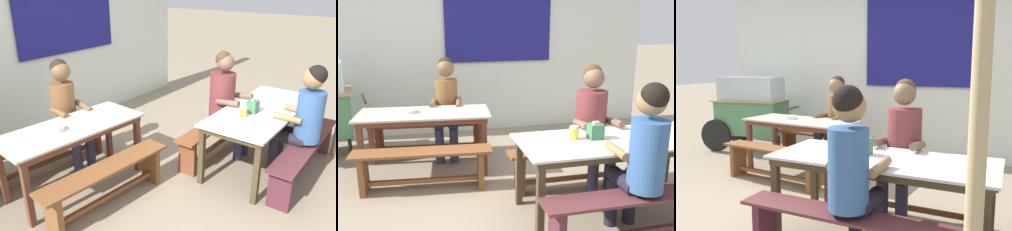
# 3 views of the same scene
# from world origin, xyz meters

# --- Properties ---
(ground_plane) EXTENTS (40.00, 40.00, 0.00)m
(ground_plane) POSITION_xyz_m (0.00, 0.00, 0.00)
(ground_plane) COLOR gray
(backdrop_wall) EXTENTS (6.10, 0.23, 2.96)m
(backdrop_wall) POSITION_xyz_m (0.02, 2.51, 1.55)
(backdrop_wall) COLOR silver
(backdrop_wall) RESTS_ON ground_plane
(dining_table_far) EXTENTS (1.58, 0.79, 0.72)m
(dining_table_far) POSITION_xyz_m (-0.72, 0.95, 0.64)
(dining_table_far) COLOR beige
(dining_table_far) RESTS_ON ground_plane
(dining_table_near) EXTENTS (1.81, 0.78, 0.72)m
(dining_table_near) POSITION_xyz_m (0.94, -0.47, 0.65)
(dining_table_near) COLOR silver
(dining_table_near) RESTS_ON ground_plane
(bench_far_back) EXTENTS (1.55, 0.46, 0.44)m
(bench_far_back) POSITION_xyz_m (-0.67, 1.50, 0.30)
(bench_far_back) COLOR brown
(bench_far_back) RESTS_ON ground_plane
(bench_far_front) EXTENTS (1.48, 0.42, 0.44)m
(bench_far_front) POSITION_xyz_m (-0.78, 0.40, 0.30)
(bench_far_front) COLOR brown
(bench_far_front) RESTS_ON ground_plane
(bench_near_back) EXTENTS (1.74, 0.27, 0.44)m
(bench_near_back) POSITION_xyz_m (0.95, 0.08, 0.30)
(bench_near_back) COLOR brown
(bench_near_back) RESTS_ON ground_plane
(food_cart) EXTENTS (1.63, 0.97, 1.25)m
(food_cart) POSITION_xyz_m (-2.24, 1.79, 0.72)
(food_cart) COLOR #4F8B5B
(food_cart) RESTS_ON ground_plane
(person_right_near_table) EXTENTS (0.44, 0.54, 1.34)m
(person_right_near_table) POSITION_xyz_m (0.97, 0.02, 0.76)
(person_right_near_table) COLOR #313250
(person_right_near_table) RESTS_ON ground_plane
(person_center_facing) EXTENTS (0.43, 0.56, 1.31)m
(person_center_facing) POSITION_xyz_m (-0.42, 1.40, 0.75)
(person_center_facing) COLOR #2D314D
(person_center_facing) RESTS_ON ground_plane
(person_near_front) EXTENTS (0.40, 0.51, 1.34)m
(person_near_front) POSITION_xyz_m (0.90, -0.96, 0.77)
(person_near_front) COLOR #22202E
(person_near_front) RESTS_ON ground_plane
(tissue_box) EXTENTS (0.13, 0.11, 0.16)m
(tissue_box) POSITION_xyz_m (0.77, -0.42, 0.79)
(tissue_box) COLOR #3D7C51
(tissue_box) RESTS_ON dining_table_near
(condiment_jar) EXTENTS (0.09, 0.09, 0.12)m
(condiment_jar) POSITION_xyz_m (0.57, -0.39, 0.78)
(condiment_jar) COLOR yellow
(condiment_jar) RESTS_ON dining_table_near
(soup_bowl) EXTENTS (0.18, 0.18, 0.04)m
(soup_bowl) POSITION_xyz_m (-0.89, 0.98, 0.74)
(soup_bowl) COLOR silver
(soup_bowl) RESTS_ON dining_table_far
(wooden_support_post) EXTENTS (0.10, 0.10, 2.28)m
(wooden_support_post) POSITION_xyz_m (1.72, -1.23, 1.14)
(wooden_support_post) COLOR tan
(wooden_support_post) RESTS_ON ground_plane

